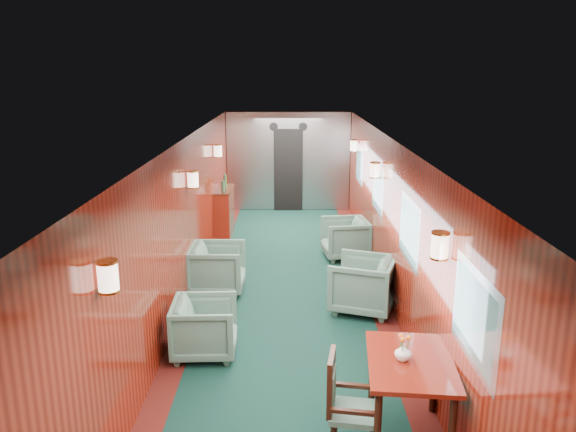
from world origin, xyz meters
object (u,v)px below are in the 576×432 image
(armchair_right_far, at_px, (345,238))
(dining_table, at_px, (410,373))
(armchair_left_far, at_px, (218,268))
(side_chair, at_px, (344,400))
(armchair_left_near, at_px, (205,328))
(armchair_right_near, at_px, (363,284))
(credenza, at_px, (224,211))

(armchair_right_far, bearing_deg, dining_table, -7.00)
(armchair_left_far, bearing_deg, armchair_right_far, -51.50)
(side_chair, bearing_deg, armchair_right_far, 93.76)
(armchair_left_near, height_order, armchair_right_far, armchair_right_far)
(side_chair, bearing_deg, armchair_right_near, 89.08)
(armchair_right_near, distance_m, armchair_right_far, 2.35)
(side_chair, xyz_separation_m, armchair_left_far, (-1.59, 3.81, -0.14))
(dining_table, height_order, armchair_right_far, dining_table)
(dining_table, distance_m, armchair_right_far, 5.29)
(armchair_right_far, bearing_deg, armchair_left_near, -37.04)
(armchair_left_far, bearing_deg, side_chair, -156.48)
(dining_table, xyz_separation_m, side_chair, (-0.62, -0.18, -0.17))
(dining_table, bearing_deg, armchair_right_far, 96.32)
(armchair_left_far, bearing_deg, dining_table, -147.84)
(credenza, height_order, armchair_left_near, credenza)
(armchair_right_far, bearing_deg, credenza, -130.68)
(armchair_left_far, bearing_deg, credenza, 5.35)
(side_chair, relative_size, armchair_left_near, 1.26)
(armchair_right_near, xyz_separation_m, armchair_right_far, (-0.02, 2.35, -0.03))
(armchair_right_near, bearing_deg, side_chair, 8.69)
(dining_table, bearing_deg, armchair_left_near, 147.96)
(credenza, relative_size, armchair_right_far, 1.55)
(side_chair, xyz_separation_m, armchair_right_near, (0.57, 3.10, -0.13))
(armchair_left_near, xyz_separation_m, armchair_right_near, (2.07, 1.29, 0.05))
(dining_table, distance_m, armchair_left_near, 2.69)
(credenza, height_order, armchair_left_far, credenza)
(armchair_right_near, relative_size, armchair_right_far, 1.08)
(credenza, bearing_deg, side_chair, -75.29)
(side_chair, height_order, armchair_right_far, side_chair)
(dining_table, relative_size, armchair_right_far, 1.45)
(dining_table, xyz_separation_m, armchair_left_far, (-2.21, 3.63, -0.31))
(dining_table, relative_size, armchair_right_near, 1.34)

